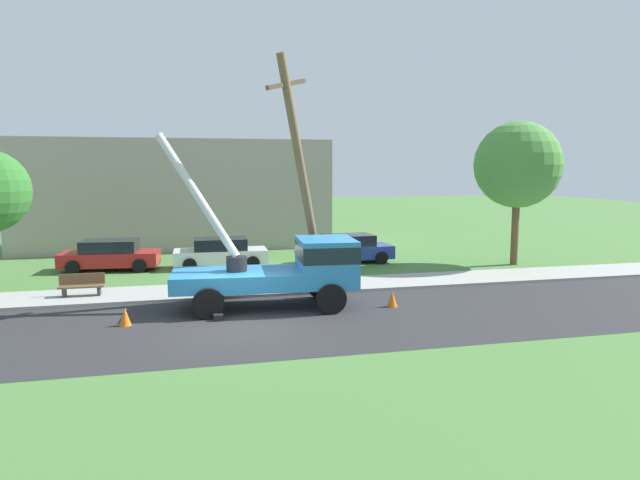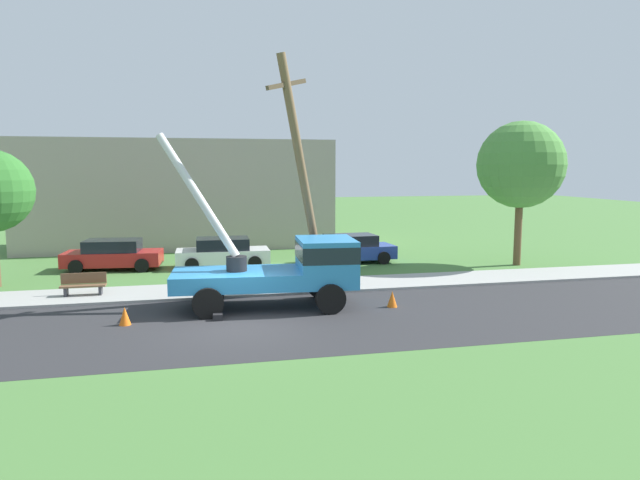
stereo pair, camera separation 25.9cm
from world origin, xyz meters
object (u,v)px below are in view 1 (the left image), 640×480
parked_sedan_white (221,253)px  park_bench (82,286)px  traffic_cone_ahead (392,299)px  parked_sedan_red (110,255)px  parked_sedan_blue (348,249)px  utility_truck (289,266)px  leaning_utility_pole (302,174)px  traffic_cone_behind (125,317)px  roadside_tree_near (518,165)px

parked_sedan_white → park_bench: 7.63m
traffic_cone_ahead → park_bench: size_ratio=0.35×
parked_sedan_red → parked_sedan_blue: bearing=-2.9°
utility_truck → leaning_utility_pole: bearing=63.8°
leaning_utility_pole → traffic_cone_behind: (-6.13, -2.88, -4.25)m
parked_sedan_red → parked_sedan_white: same height
leaning_utility_pole → park_bench: (-8.02, 1.39, -4.07)m
traffic_cone_behind → parked_sedan_white: bearing=69.9°
leaning_utility_pole → parked_sedan_blue: (3.76, 6.66, -3.82)m
leaning_utility_pole → parked_sedan_white: 8.18m
leaning_utility_pole → parked_sedan_white: size_ratio=1.98×
utility_truck → roadside_tree_near: size_ratio=0.96×
parked_sedan_blue → roadside_tree_near: size_ratio=0.64×
traffic_cone_behind → parked_sedan_red: parked_sedan_red is taller
parked_sedan_red → parked_sedan_white: bearing=-5.5°
park_bench → utility_truck: bearing=-23.0°
utility_truck → traffic_cone_behind: size_ratio=12.04×
traffic_cone_ahead → parked_sedan_red: size_ratio=0.12×
traffic_cone_behind → parked_sedan_red: (-1.55, 10.12, 0.43)m
utility_truck → roadside_tree_near: 14.14m
parked_sedan_blue → parked_sedan_red: bearing=177.1°
utility_truck → roadside_tree_near: (12.41, 5.81, 3.49)m
traffic_cone_ahead → park_bench: (-10.65, 3.95, 0.18)m
traffic_cone_behind → parked_sedan_red: 10.25m
leaning_utility_pole → park_bench: 9.10m
parked_sedan_red → utility_truck: bearing=-52.4°
parked_sedan_red → parked_sedan_white: (5.08, -0.49, 0.00)m
utility_truck → parked_sedan_blue: 9.52m
leaning_utility_pole → parked_sedan_red: bearing=136.7°
leaning_utility_pole → utility_truck: bearing=-116.2°
utility_truck → parked_sedan_white: size_ratio=1.51×
leaning_utility_pole → parked_sedan_blue: bearing=60.5°
traffic_cone_ahead → parked_sedan_blue: parked_sedan_blue is taller
roadside_tree_near → parked_sedan_blue: bearing=162.2°
traffic_cone_ahead → parked_sedan_white: size_ratio=0.13×
leaning_utility_pole → parked_sedan_red: leaning_utility_pole is taller
leaning_utility_pole → traffic_cone_ahead: (2.63, -2.56, -4.25)m
traffic_cone_behind → parked_sedan_red: size_ratio=0.12×
utility_truck → parked_sedan_blue: size_ratio=1.51×
leaning_utility_pole → parked_sedan_red: 11.22m
parked_sedan_white → parked_sedan_red: bearing=174.5°
traffic_cone_behind → park_bench: (-1.89, 4.27, 0.18)m
parked_sedan_white → parked_sedan_blue: size_ratio=0.99×
parked_sedan_red → parked_sedan_white: size_ratio=1.02×
traffic_cone_ahead → traffic_cone_behind: bearing=-177.9°
roadside_tree_near → traffic_cone_behind: bearing=-158.4°
parked_sedan_red → parked_sedan_blue: same height
leaning_utility_pole → parked_sedan_blue: leaning_utility_pole is taller
traffic_cone_ahead → parked_sedan_red: parked_sedan_red is taller
leaning_utility_pole → parked_sedan_white: bearing=111.0°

